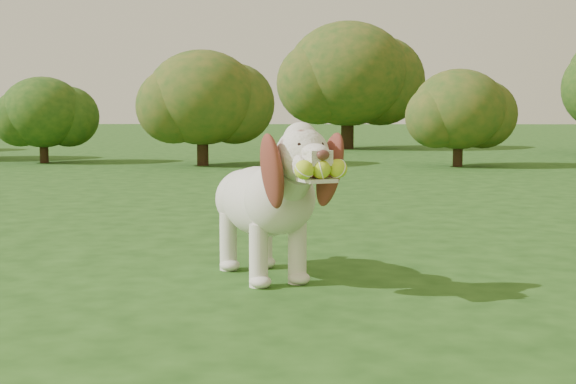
{
  "coord_description": "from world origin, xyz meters",
  "views": [
    {
      "loc": [
        -0.09,
        -3.33,
        0.78
      ],
      "look_at": [
        -0.19,
        0.08,
        0.43
      ],
      "focal_mm": 50.0,
      "sensor_mm": 36.0,
      "label": 1
    }
  ],
  "objects": [
    {
      "name": "shrub_b",
      "position": [
        -1.62,
        7.83,
        0.95
      ],
      "size": [
        1.55,
        1.55,
        1.61
      ],
      "color": "#382314",
      "rests_on": "ground"
    },
    {
      "name": "shrub_i",
      "position": [
        0.62,
        12.69,
        1.48
      ],
      "size": [
        2.43,
        2.43,
        2.52
      ],
      "color": "#382314",
      "rests_on": "ground"
    },
    {
      "name": "dog",
      "position": [
        -0.29,
        0.29,
        0.39
      ],
      "size": [
        0.69,
        1.07,
        0.73
      ],
      "rotation": [
        0.0,
        0.0,
        0.43
      ],
      "color": "silver",
      "rests_on": "ground"
    },
    {
      "name": "ground",
      "position": [
        0.0,
        0.0,
        0.0
      ],
      "size": [
        80.0,
        80.0,
        0.0
      ],
      "primitive_type": "plane",
      "color": "#1C4012",
      "rests_on": "ground"
    },
    {
      "name": "shrub_a",
      "position": [
        -4.02,
        8.32,
        0.74
      ],
      "size": [
        1.22,
        1.22,
        1.26
      ],
      "color": "#382314",
      "rests_on": "ground"
    },
    {
      "name": "shrub_c",
      "position": [
        1.91,
        7.71,
        0.78
      ],
      "size": [
        1.29,
        1.29,
        1.33
      ],
      "color": "#382314",
      "rests_on": "ground"
    }
  ]
}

